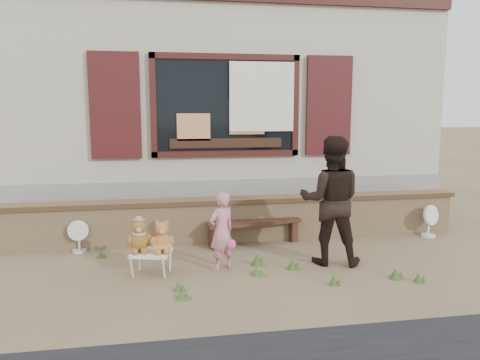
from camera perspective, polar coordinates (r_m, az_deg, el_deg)
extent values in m
plane|color=brown|center=(6.31, 0.95, -9.84)|extent=(80.00, 80.00, 0.00)
cube|color=gray|center=(10.44, -3.75, 10.86)|extent=(8.00, 5.00, 3.20)
cube|color=gray|center=(10.56, -3.64, -0.05)|extent=(8.04, 5.04, 0.80)
cube|color=black|center=(7.92, -1.72, 9.03)|extent=(2.30, 0.04, 1.50)
cube|color=#36130F|center=(7.95, -1.73, 14.80)|extent=(2.50, 0.08, 0.10)
cube|color=#36130F|center=(7.94, -1.68, 3.24)|extent=(2.50, 0.08, 0.10)
cube|color=#36130F|center=(7.82, -10.54, 8.89)|extent=(0.10, 0.08, 1.70)
cube|color=#36130F|center=(8.16, 6.77, 8.96)|extent=(0.10, 0.08, 1.70)
cube|color=#36110E|center=(7.84, -14.98, 8.74)|extent=(0.80, 0.07, 1.70)
cube|color=#36110E|center=(8.34, 10.79, 8.86)|extent=(0.80, 0.07, 1.70)
cube|color=silver|center=(7.96, 2.69, 10.10)|extent=(1.10, 0.02, 1.15)
cube|color=black|center=(7.91, -1.67, 4.53)|extent=(1.90, 0.06, 0.16)
cube|color=tan|center=(7.84, -5.69, 6.43)|extent=(0.55, 0.06, 0.45)
cube|color=#E08447|center=(7.95, 0.83, 7.59)|extent=(0.60, 0.06, 0.55)
cube|color=tan|center=(7.17, -0.55, -5.06)|extent=(7.00, 0.30, 0.60)
cube|color=brown|center=(7.10, -0.56, -2.47)|extent=(7.10, 0.36, 0.07)
cube|color=#331B11|center=(6.97, 1.66, -5.15)|extent=(1.45, 0.54, 0.05)
cube|color=#331B11|center=(6.82, -3.27, -7.09)|extent=(0.13, 0.28, 0.30)
cube|color=#331B11|center=(7.26, 6.26, -6.16)|extent=(0.13, 0.28, 0.30)
cube|color=white|center=(5.87, -10.78, -8.71)|extent=(0.54, 0.51, 0.04)
cylinder|color=silver|center=(5.81, -13.08, -10.45)|extent=(0.03, 0.03, 0.25)
cylinder|color=silver|center=(5.71, -9.27, -10.68)|extent=(0.03, 0.03, 0.25)
cylinder|color=silver|center=(6.13, -12.10, -9.39)|extent=(0.03, 0.03, 0.25)
cylinder|color=silver|center=(6.03, -8.50, -9.58)|extent=(0.03, 0.03, 0.25)
imported|color=#D27D92|center=(5.86, -2.24, -6.26)|extent=(0.43, 0.38, 0.99)
imported|color=black|center=(6.15, 11.01, -2.47)|extent=(0.96, 0.85, 1.67)
cylinder|color=silver|center=(7.05, -18.97, -8.15)|extent=(0.20, 0.20, 0.04)
cylinder|color=silver|center=(7.02, -19.02, -7.18)|extent=(0.03, 0.03, 0.25)
cylinder|color=silver|center=(6.98, -19.09, -5.77)|extent=(0.29, 0.09, 0.29)
cylinder|color=silver|center=(8.02, 21.94, -6.27)|extent=(0.22, 0.22, 0.04)
cylinder|color=silver|center=(7.99, 22.00, -5.32)|extent=(0.04, 0.04, 0.27)
cylinder|color=silver|center=(7.95, 22.08, -3.94)|extent=(0.33, 0.22, 0.32)
cone|color=#375120|center=(5.97, 18.45, -10.79)|extent=(0.16, 0.16, 0.12)
cone|color=#375120|center=(5.79, 2.12, -11.11)|extent=(0.17, 0.17, 0.09)
cone|color=#375120|center=(6.69, -16.64, -8.64)|extent=(0.11, 0.11, 0.11)
cone|color=#375120|center=(5.37, -7.54, -12.72)|extent=(0.11, 0.11, 0.10)
cone|color=#375120|center=(6.02, 6.43, -10.13)|extent=(0.14, 0.14, 0.14)
cone|color=#375120|center=(5.16, -7.03, -13.72)|extent=(0.16, 0.16, 0.09)
cone|color=#375120|center=(6.13, 2.12, -9.66)|extent=(0.16, 0.16, 0.15)
cone|color=#375120|center=(5.93, 20.91, -11.03)|extent=(0.10, 0.10, 0.12)
cone|color=#375120|center=(5.58, 11.35, -11.81)|extent=(0.10, 0.10, 0.13)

